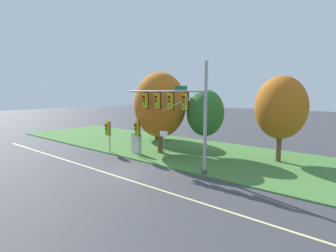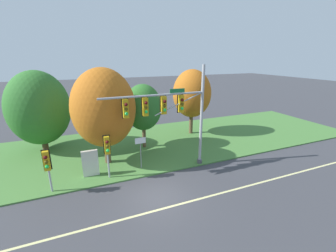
{
  "view_description": "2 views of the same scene",
  "coord_description": "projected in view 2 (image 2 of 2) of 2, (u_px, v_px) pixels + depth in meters",
  "views": [
    {
      "loc": [
        13.93,
        -12.15,
        5.61
      ],
      "look_at": [
        0.63,
        3.71,
        3.01
      ],
      "focal_mm": 28.0,
      "sensor_mm": 36.0,
      "label": 1
    },
    {
      "loc": [
        -3.91,
        -11.2,
        8.25
      ],
      "look_at": [
        2.58,
        4.44,
        2.96
      ],
      "focal_mm": 24.0,
      "sensor_mm": 36.0,
      "label": 2
    }
  ],
  "objects": [
    {
      "name": "ground_plane",
      "position": [
        157.0,
        197.0,
        13.76
      ],
      "size": [
        160.0,
        160.0,
        0.0
      ],
      "primitive_type": "plane",
      "color": "#3D3D42"
    },
    {
      "name": "lane_stripe",
      "position": [
        164.0,
        208.0,
        12.7
      ],
      "size": [
        36.0,
        0.16,
        0.01
      ],
      "primitive_type": "cube",
      "color": "beige",
      "rests_on": "ground"
    },
    {
      "name": "grass_verge",
      "position": [
        127.0,
        148.0,
        21.02
      ],
      "size": [
        48.0,
        11.5,
        0.1
      ],
      "primitive_type": "cube",
      "color": "#477A38",
      "rests_on": "ground"
    },
    {
      "name": "traffic_signal_mast",
      "position": [
        172.0,
        110.0,
        15.67
      ],
      "size": [
        7.57,
        0.49,
        7.61
      ],
      "color": "#9EA0A5",
      "rests_on": "grass_verge"
    },
    {
      "name": "pedestrian_signal_near_kerb",
      "position": [
        47.0,
        163.0,
        13.4
      ],
      "size": [
        0.46,
        0.55,
        2.87
      ],
      "color": "#9EA0A5",
      "rests_on": "grass_verge"
    },
    {
      "name": "pedestrian_signal_further_along",
      "position": [
        107.0,
        148.0,
        14.96
      ],
      "size": [
        0.46,
        0.55,
        3.16
      ],
      "color": "#9EA0A5",
      "rests_on": "grass_verge"
    },
    {
      "name": "route_sign_post",
      "position": [
        141.0,
        148.0,
        16.63
      ],
      "size": [
        0.81,
        0.08,
        2.49
      ],
      "color": "slate",
      "rests_on": "grass_verge"
    },
    {
      "name": "tree_nearest_road",
      "position": [
        39.0,
        108.0,
        19.5
      ],
      "size": [
        5.18,
        5.18,
        7.06
      ],
      "color": "#4C3823",
      "rests_on": "grass_verge"
    },
    {
      "name": "tree_left_of_mast",
      "position": [
        104.0,
        108.0,
        16.75
      ],
      "size": [
        4.76,
        4.76,
        7.42
      ],
      "color": "brown",
      "rests_on": "grass_verge"
    },
    {
      "name": "tree_behind_signpost",
      "position": [
        143.0,
        108.0,
        20.03
      ],
      "size": [
        3.32,
        3.32,
        5.84
      ],
      "color": "brown",
      "rests_on": "grass_verge"
    },
    {
      "name": "tree_mid_verge",
      "position": [
        192.0,
        94.0,
        23.58
      ],
      "size": [
        4.02,
        4.02,
        6.89
      ],
      "color": "brown",
      "rests_on": "grass_verge"
    },
    {
      "name": "info_kiosk",
      "position": [
        90.0,
        163.0,
        15.78
      ],
      "size": [
        1.1,
        0.24,
        1.9
      ],
      "color": "beige",
      "rests_on": "grass_verge"
    }
  ]
}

